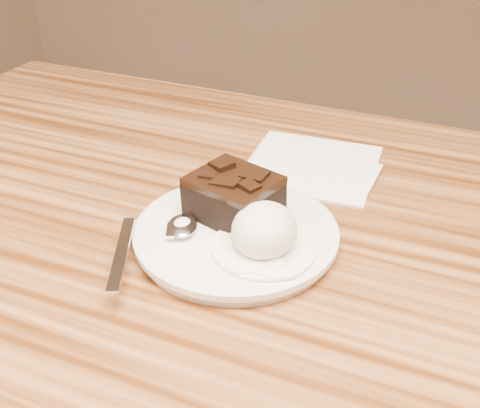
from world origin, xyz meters
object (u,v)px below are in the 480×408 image
at_px(napkin, 311,164).
at_px(brownie, 234,199).
at_px(ice_cream_scoop, 264,230).
at_px(plate, 236,236).
at_px(spoon, 182,227).

bearing_deg(napkin, brownie, -101.97).
height_order(ice_cream_scoop, napkin, ice_cream_scoop).
distance_m(plate, spoon, 0.05).
height_order(brownie, napkin, brownie).
height_order(plate, spoon, spoon).
height_order(spoon, napkin, spoon).
bearing_deg(brownie, ice_cream_scoop, -41.24).
distance_m(plate, napkin, 0.18).
xyz_separation_m(plate, brownie, (-0.01, 0.02, 0.03)).
xyz_separation_m(ice_cream_scoop, spoon, (-0.08, -0.00, -0.02)).
relative_size(plate, brownie, 2.51).
distance_m(plate, ice_cream_scoop, 0.05).
distance_m(brownie, spoon, 0.06).
bearing_deg(spoon, ice_cream_scoop, -22.24).
bearing_deg(plate, brownie, 118.02).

